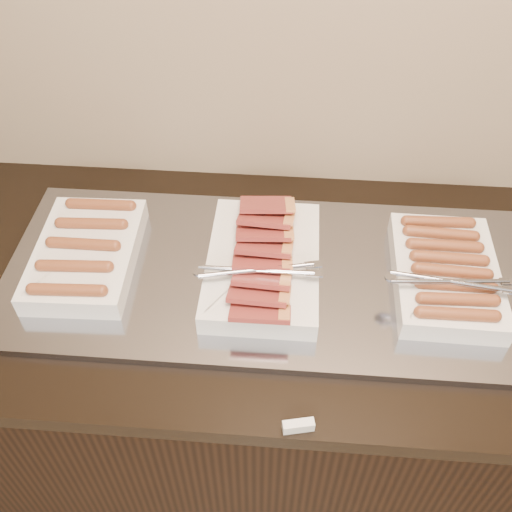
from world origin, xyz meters
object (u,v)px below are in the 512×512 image
(dish_center, at_px, (263,263))
(dish_right, at_px, (446,274))
(dish_left, at_px, (86,253))
(counter, at_px, (264,383))
(warming_tray, at_px, (274,275))

(dish_center, xyz_separation_m, dish_right, (0.40, -0.00, 0.00))
(dish_left, relative_size, dish_center, 0.86)
(dish_left, height_order, dish_center, dish_center)
(dish_left, bearing_deg, dish_center, -2.41)
(counter, bearing_deg, warming_tray, 0.00)
(dish_left, relative_size, dish_right, 1.00)
(dish_left, distance_m, dish_center, 0.39)
(dish_left, xyz_separation_m, dish_center, (0.39, -0.00, 0.00))
(warming_tray, height_order, dish_right, dish_right)
(counter, relative_size, dish_right, 6.26)
(counter, distance_m, dish_right, 0.63)
(counter, xyz_separation_m, dish_left, (-0.40, -0.00, 0.50))
(warming_tray, xyz_separation_m, dish_center, (-0.02, -0.00, 0.04))
(counter, relative_size, dish_left, 6.23)
(counter, bearing_deg, dish_right, -0.69)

